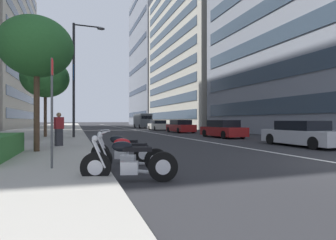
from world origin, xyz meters
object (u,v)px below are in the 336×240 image
at_px(delivery_van_ahead, 142,120).
at_px(parking_sign_by_curb, 52,103).
at_px(car_mid_block_traffic, 181,127).
at_px(motorcycle_under_tarp, 121,151).
at_px(pedestrian_on_plaza, 59,129).
at_px(car_approaching_light, 302,134).
at_px(street_lamp_with_banners, 78,69).
at_px(car_far_down_avenue, 223,129).
at_px(motorcycle_nearest_camera, 129,163).
at_px(street_tree_by_lamp_post, 37,47).
at_px(street_tree_mid_sidewalk, 45,78).
at_px(motorcycle_mid_row, 127,156).
at_px(car_following_behind, 158,125).

xyz_separation_m(delivery_van_ahead, parking_sign_by_curb, (-39.07, 12.03, 0.47)).
relative_size(car_mid_block_traffic, delivery_van_ahead, 0.74).
bearing_deg(motorcycle_under_tarp, pedestrian_on_plaza, -37.21).
xyz_separation_m(car_approaching_light, street_lamp_with_banners, (9.61, 11.25, 4.51)).
relative_size(car_approaching_light, car_far_down_avenue, 1.03).
height_order(motorcycle_nearest_camera, parking_sign_by_curb, parking_sign_by_curb).
xyz_separation_m(car_mid_block_traffic, street_lamp_with_banners, (-7.14, 11.05, 4.47)).
distance_m(street_tree_by_lamp_post, street_tree_mid_sidewalk, 10.09).
height_order(delivery_van_ahead, street_tree_by_lamp_post, street_tree_by_lamp_post).
relative_size(motorcycle_nearest_camera, street_tree_mid_sidewalk, 0.36).
distance_m(motorcycle_nearest_camera, motorcycle_mid_row, 1.28).
relative_size(car_approaching_light, pedestrian_on_plaza, 2.80).
height_order(car_mid_block_traffic, delivery_van_ahead, delivery_van_ahead).
bearing_deg(street_tree_mid_sidewalk, motorcycle_mid_row, -166.46).
relative_size(motorcycle_mid_row, street_tree_mid_sidewalk, 0.34).
xyz_separation_m(delivery_van_ahead, pedestrian_on_plaza, (-32.74, 12.23, -0.41)).
relative_size(parking_sign_by_curb, pedestrian_on_plaza, 1.76).
bearing_deg(car_far_down_avenue, motorcycle_mid_row, 136.91).
relative_size(car_approaching_light, street_tree_by_lamp_post, 0.84).
bearing_deg(street_lamp_with_banners, motorcycle_mid_row, -175.01).
distance_m(motorcycle_under_tarp, street_tree_by_lamp_post, 5.75).
height_order(car_approaching_light, street_tree_by_lamp_post, street_tree_by_lamp_post).
bearing_deg(car_far_down_avenue, delivery_van_ahead, -2.48).
xyz_separation_m(parking_sign_by_curb, street_lamp_with_banners, (13.04, -0.74, 3.31)).
relative_size(motorcycle_mid_row, street_tree_by_lamp_post, 0.38).
relative_size(motorcycle_under_tarp, car_following_behind, 0.42).
bearing_deg(motorcycle_under_tarp, car_approaching_light, -136.43).
relative_size(parking_sign_by_curb, street_lamp_with_banners, 0.34).
bearing_deg(pedestrian_on_plaza, parking_sign_by_curb, -26.03).
bearing_deg(car_far_down_avenue, pedestrian_on_plaza, 109.60).
height_order(car_following_behind, street_tree_mid_sidewalk, street_tree_mid_sidewalk).
xyz_separation_m(motorcycle_mid_row, car_following_behind, (28.39, -9.69, 0.25)).
height_order(parking_sign_by_curb, pedestrian_on_plaza, parking_sign_by_curb).
xyz_separation_m(car_approaching_light, delivery_van_ahead, (35.64, -0.04, 0.73)).
distance_m(car_mid_block_traffic, car_following_behind, 7.96).
relative_size(motorcycle_nearest_camera, car_far_down_avenue, 0.48).
bearing_deg(street_tree_by_lamp_post, delivery_van_ahead, -20.35).
bearing_deg(motorcycle_nearest_camera, street_tree_mid_sidewalk, -61.03).
height_order(car_approaching_light, car_following_behind, car_following_behind).
bearing_deg(car_following_behind, pedestrian_on_plaza, 151.36).
height_order(motorcycle_nearest_camera, car_approaching_light, car_approaching_light).
height_order(street_lamp_with_banners, pedestrian_on_plaza, street_lamp_with_banners).
bearing_deg(motorcycle_under_tarp, street_lamp_with_banners, -53.75).
xyz_separation_m(parking_sign_by_curb, street_tree_mid_sidewalk, (14.29, 1.60, 2.73)).
relative_size(delivery_van_ahead, street_tree_by_lamp_post, 1.15).
xyz_separation_m(motorcycle_mid_row, delivery_van_ahead, (39.32, -10.12, 0.96)).
height_order(car_mid_block_traffic, parking_sign_by_curb, parking_sign_by_curb).
height_order(car_following_behind, parking_sign_by_curb, parking_sign_by_curb).
bearing_deg(car_approaching_light, delivery_van_ahead, 1.23).
bearing_deg(street_lamp_with_banners, car_mid_block_traffic, -57.13).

